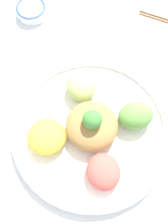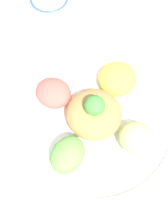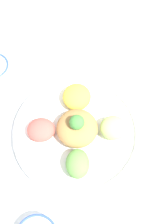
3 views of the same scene
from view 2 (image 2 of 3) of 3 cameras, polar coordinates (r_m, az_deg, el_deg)
ground_plane at (r=0.71m, az=2.21°, el=-4.96°), size 2.40×2.40×0.00m
salad_platter at (r=0.70m, az=1.88°, el=-1.17°), size 0.39×0.39×0.12m
sauce_bowl_red at (r=0.89m, az=-6.29°, el=19.30°), size 0.10×0.10×0.04m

